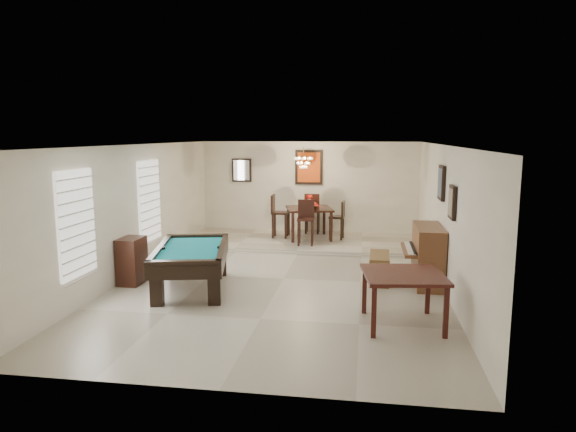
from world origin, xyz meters
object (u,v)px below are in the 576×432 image
(piano_bench, at_px, (379,268))
(apothecary_chest, at_px, (132,261))
(dining_table, at_px, (309,221))
(dining_chair_south, at_px, (306,223))
(upright_piano, at_px, (421,255))
(flower_vase, at_px, (309,199))
(dining_chair_west, at_px, (280,216))
(dining_chair_north, at_px, (312,213))
(dining_chair_east, at_px, (337,220))
(pool_table, at_px, (192,269))
(square_table, at_px, (403,299))
(chandelier, at_px, (303,158))

(piano_bench, bearing_deg, apothecary_chest, -169.80)
(piano_bench, bearing_deg, dining_table, 117.33)
(dining_chair_south, bearing_deg, upright_piano, -49.53)
(flower_vase, relative_size, dining_chair_west, 0.20)
(dining_chair_south, distance_m, dining_chair_west, 1.11)
(upright_piano, xyz_separation_m, apothecary_chest, (-5.39, -0.79, -0.11))
(apothecary_chest, bearing_deg, piano_bench, 10.20)
(piano_bench, distance_m, dining_chair_west, 4.18)
(dining_chair_north, distance_m, dining_chair_east, 1.00)
(pool_table, xyz_separation_m, dining_chair_west, (0.91, 4.33, 0.31))
(dining_chair_west, bearing_deg, dining_chair_north, -46.58)
(dining_table, relative_size, dining_chair_south, 1.02)
(piano_bench, distance_m, dining_table, 3.76)
(pool_table, xyz_separation_m, dining_chair_north, (1.68, 5.07, 0.29))
(dining_table, bearing_deg, dining_chair_north, 89.41)
(flower_vase, bearing_deg, dining_chair_west, 179.25)
(upright_piano, relative_size, dining_chair_west, 1.18)
(apothecary_chest, height_order, dining_chair_east, dining_chair_east)
(square_table, height_order, dining_chair_south, dining_chair_south)
(square_table, xyz_separation_m, dining_chair_north, (-1.99, 6.33, 0.27))
(dining_chair_south, bearing_deg, pool_table, -118.74)
(square_table, relative_size, dining_chair_north, 1.04)
(dining_table, xyz_separation_m, flower_vase, (-0.00, 0.00, 0.57))
(dining_chair_north, bearing_deg, pool_table, 70.68)
(dining_table, xyz_separation_m, dining_chair_south, (0.00, -0.79, 0.09))
(upright_piano, bearing_deg, dining_chair_west, 133.77)
(square_table, xyz_separation_m, dining_chair_west, (-2.76, 5.60, 0.29))
(square_table, relative_size, flower_vase, 5.09)
(apothecary_chest, xyz_separation_m, dining_chair_north, (2.92, 4.91, 0.23))
(square_table, xyz_separation_m, dining_table, (-2.00, 5.59, 0.19))
(pool_table, bearing_deg, dining_chair_west, 65.71)
(dining_table, xyz_separation_m, dining_chair_east, (0.71, 0.04, 0.03))
(apothecary_chest, height_order, dining_chair_north, dining_chair_north)
(dining_chair_north, xyz_separation_m, dining_chair_west, (-0.77, -0.74, 0.01))
(piano_bench, bearing_deg, upright_piano, -3.36)
(piano_bench, distance_m, dining_chair_north, 4.44)
(pool_table, xyz_separation_m, dining_chair_east, (2.38, 4.36, 0.24))
(upright_piano, distance_m, piano_bench, 0.81)
(apothecary_chest, relative_size, chandelier, 1.47)
(apothecary_chest, distance_m, flower_vase, 5.13)
(flower_vase, bearing_deg, apothecary_chest, -124.95)
(dining_chair_north, bearing_deg, apothecary_chest, 58.32)
(upright_piano, bearing_deg, square_table, -102.16)
(pool_table, xyz_separation_m, dining_chair_south, (1.68, 3.53, 0.29))
(apothecary_chest, bearing_deg, dining_chair_east, 49.25)
(square_table, distance_m, dining_chair_north, 6.64)
(apothecary_chest, distance_m, dining_chair_south, 4.46)
(dining_chair_west, xyz_separation_m, dining_chair_east, (1.47, 0.03, -0.07))
(upright_piano, xyz_separation_m, piano_bench, (-0.76, 0.04, -0.29))
(upright_piano, height_order, dining_chair_north, dining_chair_north)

